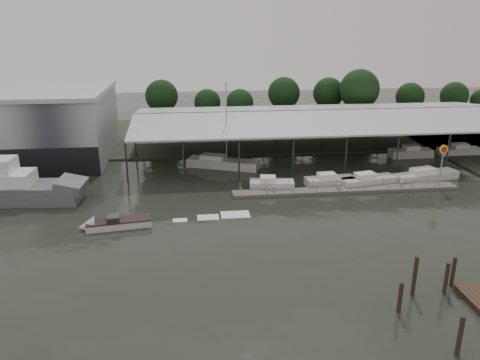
{
  "coord_description": "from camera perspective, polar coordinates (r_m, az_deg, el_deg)",
  "views": [
    {
      "loc": [
        -4.14,
        -42.1,
        19.75
      ],
      "look_at": [
        1.71,
        8.56,
        2.5
      ],
      "focal_mm": 35.0,
      "sensor_mm": 36.0,
      "label": 1
    }
  ],
  "objects": [
    {
      "name": "moored_cruiser_3",
      "position": [
        66.14,
        21.66,
        0.51
      ],
      "size": [
        9.38,
        4.21,
        1.7
      ],
      "rotation": [
        0.0,
        0.0,
        0.23
      ],
      "color": "silver",
      "rests_on": "ground"
    },
    {
      "name": "mooring_pilings",
      "position": [
        37.32,
        23.76,
        -13.13
      ],
      "size": [
        6.01,
        8.05,
        3.84
      ],
      "color": "#37291B",
      "rests_on": "ground"
    },
    {
      "name": "moored_cruiser_1",
      "position": [
        60.53,
        10.88,
        -0.09
      ],
      "size": [
        6.46,
        2.67,
        1.7
      ],
      "rotation": [
        0.0,
        0.0,
        0.08
      ],
      "color": "silver",
      "rests_on": "ground"
    },
    {
      "name": "white_sailboat",
      "position": [
        66.88,
        -2.2,
        2.07
      ],
      "size": [
        10.48,
        6.18,
        12.32
      ],
      "rotation": [
        0.0,
        0.0,
        -0.38
      ],
      "color": "silver",
      "rests_on": "ground"
    },
    {
      "name": "land_strip_far",
      "position": [
        86.47,
        -3.69,
        5.51
      ],
      "size": [
        140.0,
        30.0,
        0.3
      ],
      "color": "#3A4131",
      "rests_on": "ground"
    },
    {
      "name": "moored_cruiser_0",
      "position": [
        58.31,
        3.83,
        -0.52
      ],
      "size": [
        5.73,
        2.98,
        1.7
      ],
      "rotation": [
        0.0,
        0.0,
        -0.15
      ],
      "color": "silver",
      "rests_on": "ground"
    },
    {
      "name": "horizon_tree_line",
      "position": [
        94.65,
        9.84,
        10.18
      ],
      "size": [
        70.35,
        12.14,
        11.38
      ],
      "color": "black",
      "rests_on": "ground"
    },
    {
      "name": "grey_trawler",
      "position": [
        60.0,
        -26.25,
        -0.94
      ],
      "size": [
        17.08,
        5.6,
        8.84
      ],
      "rotation": [
        0.0,
        0.0,
        -0.08
      ],
      "color": "#5A6064",
      "rests_on": "ground"
    },
    {
      "name": "covered_boat_shed",
      "position": [
        74.48,
        10.11,
        7.86
      ],
      "size": [
        58.24,
        24.0,
        6.96
      ],
      "color": "silver",
      "rests_on": "ground"
    },
    {
      "name": "moored_cruiser_2",
      "position": [
        61.69,
        15.34,
        -0.07
      ],
      "size": [
        7.59,
        3.69,
        1.7
      ],
      "rotation": [
        0.0,
        0.0,
        0.21
      ],
      "color": "silver",
      "rests_on": "ground"
    },
    {
      "name": "ground",
      "position": [
        46.69,
        -0.89,
        -6.34
      ],
      "size": [
        200.0,
        200.0,
        0.0
      ],
      "primitive_type": "plane",
      "color": "#232921",
      "rests_on": "ground"
    },
    {
      "name": "speedboat_underway",
      "position": [
        49.23,
        -15.24,
        -5.17
      ],
      "size": [
        18.07,
        4.56,
        2.0
      ],
      "rotation": [
        0.0,
        0.0,
        3.29
      ],
      "color": "silver",
      "rests_on": "ground"
    },
    {
      "name": "shell_fuel_sign",
      "position": [
        62.73,
        23.47,
        2.5
      ],
      "size": [
        1.1,
        0.18,
        5.55
      ],
      "color": "#96999B",
      "rests_on": "ground"
    },
    {
      "name": "floating_dock",
      "position": [
        58.85,
        12.79,
        -1.2
      ],
      "size": [
        28.0,
        2.0,
        1.4
      ],
      "color": "#645E58",
      "rests_on": "ground"
    },
    {
      "name": "storage_warehouse",
      "position": [
        77.26,
        -24.6,
        6.21
      ],
      "size": [
        24.5,
        20.5,
        10.5
      ],
      "color": "#9EA2A8",
      "rests_on": "ground"
    }
  ]
}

